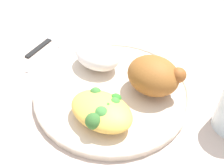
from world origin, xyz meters
The scene contains 7 objects.
ground_plane centered at (0.00, 0.00, 0.00)m, with size 2.00×2.00×0.00m, color beige.
plate centered at (0.00, 0.00, 0.01)m, with size 0.30×0.30×0.02m.
roasted_chicken centered at (0.06, 0.04, 0.05)m, with size 0.10×0.08×0.07m.
rice_pile centered at (-0.06, 0.04, 0.04)m, with size 0.10×0.07×0.05m, color white.
mac_cheese_with_broccoli centered at (0.03, -0.07, 0.04)m, with size 0.11×0.08×0.04m.
fork centered at (-0.19, 0.02, 0.00)m, with size 0.03×0.14×0.01m.
knife centered at (-0.23, 0.06, 0.00)m, with size 0.03×0.19×0.01m.
Camera 1 is at (0.21, -0.30, 0.38)m, focal length 43.05 mm.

